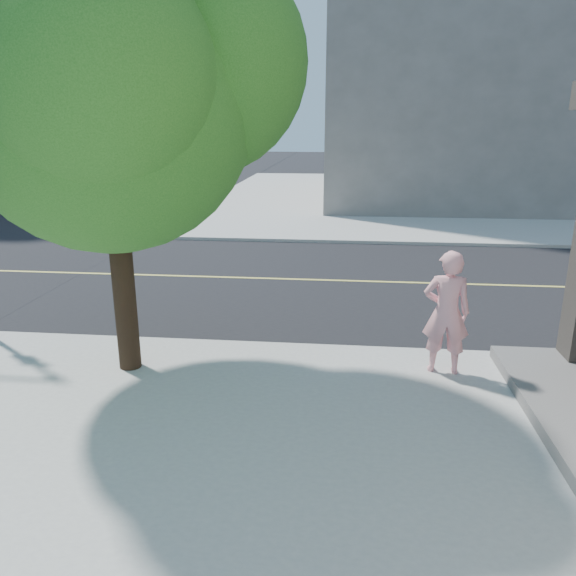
# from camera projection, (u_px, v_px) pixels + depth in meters

# --- Properties ---
(ground) EXTENTS (140.00, 140.00, 0.00)m
(ground) POSITION_uv_depth(u_px,v_px,m) (22.00, 338.00, 10.23)
(ground) COLOR black
(ground) RESTS_ON ground
(road_ew) EXTENTS (140.00, 9.00, 0.01)m
(road_ew) POSITION_uv_depth(u_px,v_px,m) (118.00, 274.00, 14.51)
(road_ew) COLOR black
(road_ew) RESTS_ON ground
(sidewalk_ne) EXTENTS (29.00, 25.00, 0.12)m
(sidewalk_ne) POSITION_uv_depth(u_px,v_px,m) (488.00, 197.00, 29.33)
(sidewalk_ne) COLOR #ACACA6
(sidewalk_ne) RESTS_ON ground
(filler_ne) EXTENTS (18.00, 16.00, 14.00)m
(filler_ne) POSITION_uv_depth(u_px,v_px,m) (511.00, 55.00, 27.73)
(filler_ne) COLOR slate
(filler_ne) RESTS_ON sidewalk_ne
(man_on_phone) EXTENTS (0.74, 0.52, 1.93)m
(man_on_phone) POSITION_uv_depth(u_px,v_px,m) (446.00, 313.00, 8.32)
(man_on_phone) COLOR pink
(man_on_phone) RESTS_ON sidewalk_se
(street_tree) EXTENTS (5.22, 4.74, 6.92)m
(street_tree) POSITION_uv_depth(u_px,v_px,m) (113.00, 66.00, 7.47)
(street_tree) COLOR black
(street_tree) RESTS_ON sidewalk_se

